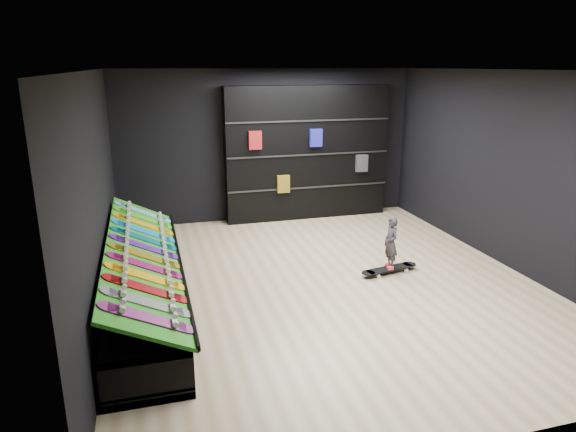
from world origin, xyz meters
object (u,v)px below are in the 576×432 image
object	(u,v)px
back_shelving	(307,153)
child	(390,253)
floor_skateboard	(389,271)
display_rack	(143,286)

from	to	relation	value
back_shelving	child	xyz separation A→B (m)	(0.29, -3.26, -1.01)
floor_skateboard	child	world-z (taller)	child
floor_skateboard	display_rack	bearing A→B (deg)	169.91
display_rack	child	bearing A→B (deg)	0.89
back_shelving	child	size ratio (longest dim) A/B	6.93
display_rack	child	world-z (taller)	child
display_rack	floor_skateboard	distance (m)	3.63
floor_skateboard	child	distance (m)	0.29
floor_skateboard	back_shelving	bearing A→B (deg)	84.13
back_shelving	floor_skateboard	xyz separation A→B (m)	(0.29, -3.26, -1.30)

